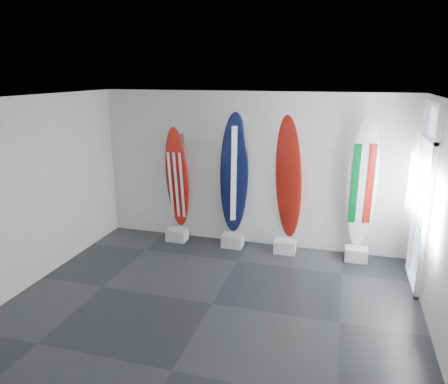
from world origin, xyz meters
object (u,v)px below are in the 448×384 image
(surfboard_italy, at_px, (362,184))
(surfboard_navy, at_px, (234,175))
(surfboard_usa, at_px, (177,178))
(surfboard_swiss, at_px, (289,179))

(surfboard_italy, bearing_deg, surfboard_navy, 171.38)
(surfboard_italy, bearing_deg, surfboard_usa, 171.38)
(surfboard_swiss, relative_size, surfboard_italy, 1.01)
(surfboard_navy, bearing_deg, surfboard_usa, 158.22)
(surfboard_navy, relative_size, surfboard_swiss, 1.01)
(surfboard_usa, height_order, surfboard_swiss, surfboard_swiss)
(surfboard_usa, xyz_separation_m, surfboard_italy, (3.53, 0.00, 0.14))
(surfboard_navy, xyz_separation_m, surfboard_swiss, (1.04, 0.00, -0.01))
(surfboard_swiss, height_order, surfboard_italy, surfboard_swiss)
(surfboard_usa, distance_m, surfboard_italy, 3.53)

